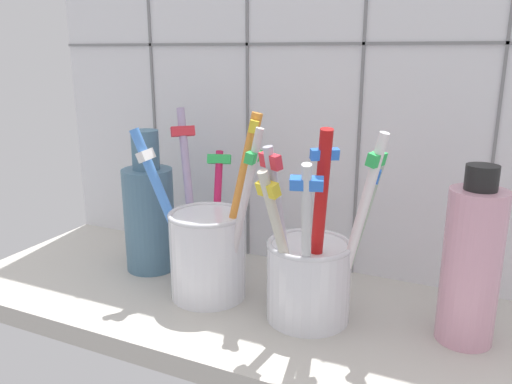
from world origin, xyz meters
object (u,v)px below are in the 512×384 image
at_px(toothbrush_cup_right, 310,272).
at_px(ceramic_vase, 149,213).
at_px(toothbrush_cup_left, 208,247).
at_px(soap_bottle, 471,264).

xyz_separation_m(toothbrush_cup_right, ceramic_vase, (-0.20, 0.03, 0.02)).
distance_m(toothbrush_cup_left, toothbrush_cup_right, 0.11).
height_order(toothbrush_cup_left, ceramic_vase, toothbrush_cup_left).
bearing_deg(soap_bottle, ceramic_vase, 178.11).
height_order(toothbrush_cup_left, soap_bottle, toothbrush_cup_left).
relative_size(toothbrush_cup_left, ceramic_vase, 1.18).
relative_size(toothbrush_cup_left, soap_bottle, 1.22).
bearing_deg(ceramic_vase, toothbrush_cup_left, -18.35).
xyz_separation_m(toothbrush_cup_left, toothbrush_cup_right, (0.11, -0.00, -0.00)).
relative_size(toothbrush_cup_right, soap_bottle, 1.19).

